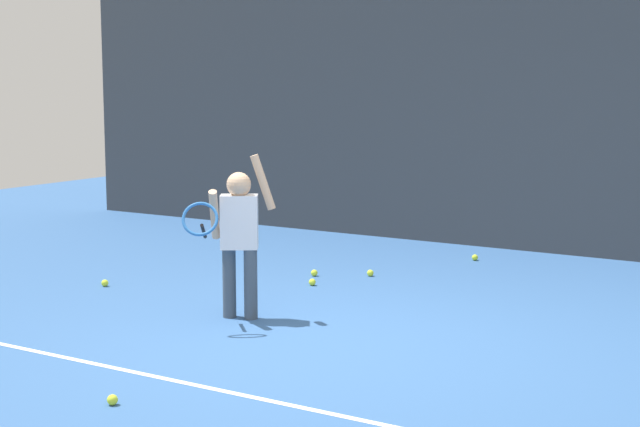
{
  "coord_description": "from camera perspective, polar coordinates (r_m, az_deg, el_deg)",
  "views": [
    {
      "loc": [
        3.7,
        -6.01,
        1.98
      ],
      "look_at": [
        -0.49,
        0.75,
        0.85
      ],
      "focal_mm": 54.8,
      "sensor_mm": 36.0,
      "label": 1
    }
  ],
  "objects": [
    {
      "name": "ground_plane",
      "position": [
        7.33,
        0.19,
        -7.58
      ],
      "size": [
        20.0,
        20.0,
        0.0
      ],
      "primitive_type": "plane",
      "color": "#335B93"
    },
    {
      "name": "back_fence_windscreen",
      "position": [
        11.18,
        12.52,
        5.97
      ],
      "size": [
        13.06,
        0.08,
        3.21
      ],
      "primitive_type": "cube",
      "color": "#383D42",
      "rests_on": "ground"
    },
    {
      "name": "tennis_ball_7",
      "position": [
        9.71,
        2.95,
        -3.49
      ],
      "size": [
        0.07,
        0.07,
        0.07
      ],
      "primitive_type": "sphere",
      "color": "#CCE033",
      "rests_on": "ground"
    },
    {
      "name": "tennis_ball_0",
      "position": [
        6.13,
        -12.03,
        -10.59
      ],
      "size": [
        0.07,
        0.07,
        0.07
      ],
      "primitive_type": "sphere",
      "color": "#CCE033",
      "rests_on": "ground"
    },
    {
      "name": "tennis_ball_2",
      "position": [
        9.46,
        -12.45,
        -3.98
      ],
      "size": [
        0.07,
        0.07,
        0.07
      ],
      "primitive_type": "sphere",
      "color": "#CCE033",
      "rests_on": "ground"
    },
    {
      "name": "court_line_baseline",
      "position": [
        6.32,
        -6.03,
        -10.19
      ],
      "size": [
        9.0,
        0.05,
        0.0
      ],
      "primitive_type": "cube",
      "color": "white",
      "rests_on": "ground"
    },
    {
      "name": "tennis_ball_4",
      "position": [
        10.65,
        9.03,
        -2.55
      ],
      "size": [
        0.07,
        0.07,
        0.07
      ],
      "primitive_type": "sphere",
      "color": "#CCE033",
      "rests_on": "ground"
    },
    {
      "name": "fence_post_1",
      "position": [
        12.1,
        3.02,
        6.65
      ],
      "size": [
        0.09,
        0.09,
        3.36
      ],
      "primitive_type": "cylinder",
      "color": "slate",
      "rests_on": "ground"
    },
    {
      "name": "tennis_ball_5",
      "position": [
        9.71,
        -0.34,
        -3.49
      ],
      "size": [
        0.07,
        0.07,
        0.07
      ],
      "primitive_type": "sphere",
      "color": "#CCE033",
      "rests_on": "ground"
    },
    {
      "name": "fence_post_0",
      "position": [
        14.63,
        -11.84,
        6.74
      ],
      "size": [
        0.09,
        0.09,
        3.36
      ],
      "primitive_type": "cylinder",
      "color": "slate",
      "rests_on": "ground"
    },
    {
      "name": "tennis_ball_6",
      "position": [
        9.28,
        -0.46,
        -4.03
      ],
      "size": [
        0.07,
        0.07,
        0.07
      ],
      "primitive_type": "sphere",
      "color": "#CCE033",
      "rests_on": "ground"
    },
    {
      "name": "tennis_player",
      "position": [
        7.93,
        -4.83,
        -1.03
      ],
      "size": [
        0.5,
        0.83,
        1.35
      ],
      "rotation": [
        0.0,
        0.0,
        0.56
      ],
      "color": "#3F4C59",
      "rests_on": "ground"
    }
  ]
}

